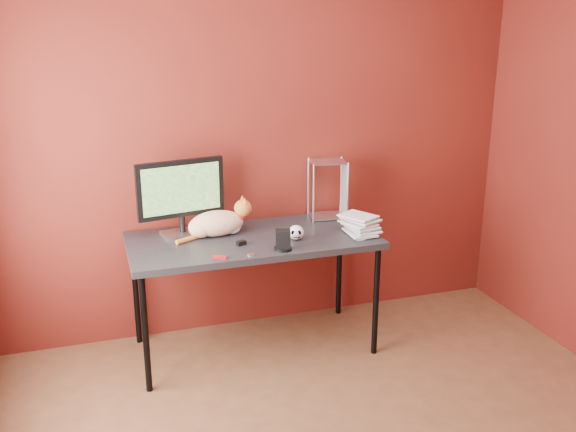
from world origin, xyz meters
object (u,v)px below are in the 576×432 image
object	(u,v)px
desk	(253,245)
book_stack	(352,131)
monitor	(181,194)
cat	(217,223)
speaker	(283,241)
skull_mug	(296,232)

from	to	relation	value
desk	book_stack	bearing A→B (deg)	-13.77
monitor	cat	size ratio (longest dim) A/B	1.10
cat	book_stack	size ratio (longest dim) A/B	0.38
desk	cat	world-z (taller)	cat
speaker	book_stack	world-z (taller)	book_stack
desk	speaker	bearing A→B (deg)	-67.10
skull_mug	speaker	size ratio (longest dim) A/B	0.83
desk	monitor	distance (m)	0.54
cat	speaker	bearing A→B (deg)	-51.89
monitor	speaker	size ratio (longest dim) A/B	4.56
monitor	skull_mug	size ratio (longest dim) A/B	5.49
cat	speaker	world-z (taller)	cat
cat	skull_mug	world-z (taller)	cat
skull_mug	book_stack	world-z (taller)	book_stack
monitor	cat	distance (m)	0.28
cat	speaker	size ratio (longest dim) A/B	4.15
book_stack	skull_mug	bearing A→B (deg)	177.23
cat	skull_mug	size ratio (longest dim) A/B	4.99
monitor	cat	xyz separation A→B (m)	(0.20, -0.08, -0.18)
desk	book_stack	xyz separation A→B (m)	(0.58, -0.14, 0.69)
cat	book_stack	world-z (taller)	book_stack
desk	cat	size ratio (longest dim) A/B	3.06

